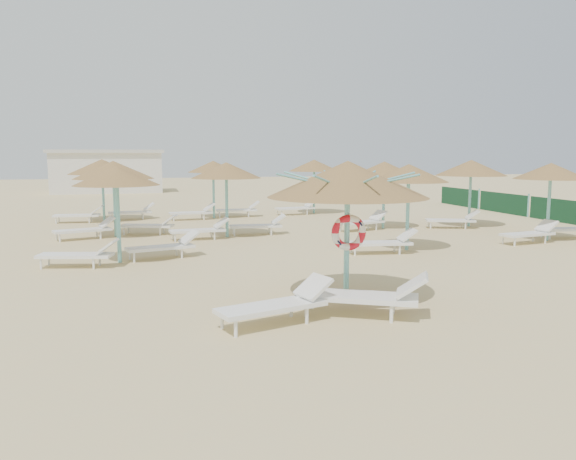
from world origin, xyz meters
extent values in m
plane|color=tan|center=(0.00, 0.00, 0.00)|extent=(120.00, 120.00, 0.00)
cylinder|color=#6EBDBF|center=(0.31, -0.10, 1.18)|extent=(0.11, 0.11, 2.37)
cone|color=olive|center=(0.31, -0.10, 2.48)|extent=(3.16, 3.16, 0.71)
cylinder|color=#6EBDBF|center=(0.31, -0.10, 2.22)|extent=(0.20, 0.20, 0.12)
cylinder|color=#6EBDBF|center=(1.04, -0.10, 2.43)|extent=(1.43, 0.04, 0.36)
cylinder|color=#6EBDBF|center=(0.83, 0.41, 2.43)|extent=(1.04, 1.04, 0.36)
cylinder|color=#6EBDBF|center=(0.31, 0.62, 2.43)|extent=(0.04, 1.43, 0.36)
cylinder|color=#6EBDBF|center=(-0.20, 0.41, 2.43)|extent=(1.04, 1.04, 0.36)
cylinder|color=#6EBDBF|center=(-0.41, -0.10, 2.43)|extent=(1.43, 0.04, 0.36)
cylinder|color=#6EBDBF|center=(-0.20, -0.62, 2.43)|extent=(1.04, 1.04, 0.36)
cylinder|color=#6EBDBF|center=(0.31, -0.83, 2.43)|extent=(0.04, 1.43, 0.36)
cylinder|color=#6EBDBF|center=(0.83, -0.62, 2.43)|extent=(1.04, 1.04, 0.36)
torus|color=red|center=(0.31, -0.20, 1.43)|extent=(0.72, 0.15, 0.72)
cylinder|color=white|center=(-2.19, -1.68, 0.14)|extent=(0.06, 0.06, 0.29)
cylinder|color=white|center=(-2.34, -1.19, 0.14)|extent=(0.06, 0.06, 0.29)
cylinder|color=white|center=(-0.86, -1.27, 0.14)|extent=(0.06, 0.06, 0.29)
cylinder|color=white|center=(-1.01, -0.78, 0.14)|extent=(0.06, 0.06, 0.29)
cube|color=white|center=(-1.48, -1.19, 0.33)|extent=(2.06, 1.19, 0.08)
cube|color=white|center=(-0.64, -0.94, 0.58)|extent=(0.66, 0.74, 0.38)
cylinder|color=white|center=(-0.75, -0.88, 0.16)|extent=(0.07, 0.07, 0.32)
cylinder|color=white|center=(-0.48, -0.37, 0.16)|extent=(0.07, 0.07, 0.32)
cylinder|color=white|center=(0.61, -1.60, 0.16)|extent=(0.07, 0.07, 0.32)
cylinder|color=white|center=(0.87, -1.09, 0.16)|extent=(0.07, 0.07, 0.32)
cube|color=white|center=(0.19, -1.05, 0.36)|extent=(2.24, 1.63, 0.09)
cube|color=white|center=(1.04, -1.51, 0.64)|extent=(0.81, 0.86, 0.41)
cylinder|color=#6EBDBF|center=(-4.22, 5.40, 1.15)|extent=(0.11, 0.11, 2.30)
cone|color=olive|center=(-4.22, 5.40, 2.38)|extent=(2.30, 2.30, 0.52)
cylinder|color=#6EBDBF|center=(-4.22, 5.40, 2.15)|extent=(0.20, 0.20, 0.12)
cylinder|color=white|center=(-6.16, 4.95, 0.14)|extent=(0.06, 0.06, 0.28)
cylinder|color=white|center=(-6.04, 5.43, 0.14)|extent=(0.06, 0.06, 0.28)
cylinder|color=white|center=(-4.85, 4.63, 0.14)|extent=(0.06, 0.06, 0.28)
cylinder|color=white|center=(-4.73, 5.11, 0.14)|extent=(0.06, 0.06, 0.28)
cube|color=white|center=(-5.32, 5.00, 0.32)|extent=(1.99, 1.05, 0.08)
cube|color=white|center=(-4.50, 4.80, 0.56)|extent=(0.61, 0.70, 0.36)
cylinder|color=white|center=(-3.84, 5.27, 0.14)|extent=(0.06, 0.06, 0.28)
cylinder|color=white|center=(-3.96, 5.75, 0.14)|extent=(0.06, 0.06, 0.28)
cylinder|color=white|center=(-2.53, 5.59, 0.14)|extent=(0.06, 0.06, 0.28)
cylinder|color=white|center=(-2.65, 6.07, 0.14)|extent=(0.06, 0.06, 0.28)
cube|color=white|center=(-3.12, 5.70, 0.32)|extent=(1.99, 1.05, 0.08)
cube|color=white|center=(-2.30, 5.90, 0.56)|extent=(0.61, 0.70, 0.36)
cylinder|color=#6EBDBF|center=(-4.52, 10.48, 1.15)|extent=(0.11, 0.11, 2.30)
cone|color=olive|center=(-4.52, 10.48, 2.40)|extent=(2.82, 2.82, 0.63)
cylinder|color=#6EBDBF|center=(-4.52, 10.48, 2.15)|extent=(0.20, 0.20, 0.12)
cylinder|color=white|center=(-6.30, 9.59, 0.14)|extent=(0.06, 0.06, 0.28)
cylinder|color=white|center=(-6.45, 10.07, 0.14)|extent=(0.06, 0.06, 0.28)
cylinder|color=white|center=(-5.01, 10.02, 0.14)|extent=(0.06, 0.06, 0.28)
cylinder|color=white|center=(-5.17, 10.49, 0.14)|extent=(0.06, 0.06, 0.28)
cube|color=white|center=(-5.62, 10.08, 0.32)|extent=(2.00, 1.19, 0.08)
cube|color=white|center=(-4.81, 10.35, 0.56)|extent=(0.65, 0.72, 0.36)
cylinder|color=white|center=(-4.25, 10.80, 0.14)|extent=(0.06, 0.06, 0.28)
cylinder|color=white|center=(-4.10, 11.27, 0.14)|extent=(0.06, 0.06, 0.28)
cylinder|color=white|center=(-2.97, 10.37, 0.14)|extent=(0.06, 0.06, 0.28)
cylinder|color=white|center=(-2.81, 10.85, 0.14)|extent=(0.06, 0.06, 0.28)
cube|color=white|center=(-3.42, 10.78, 0.32)|extent=(2.00, 1.19, 0.08)
cube|color=white|center=(-2.61, 10.51, 0.56)|extent=(0.65, 0.72, 0.36)
cylinder|color=#6EBDBF|center=(-5.21, 15.56, 1.15)|extent=(0.11, 0.11, 2.30)
cone|color=olive|center=(-5.21, 15.56, 2.40)|extent=(2.91, 2.91, 0.65)
cylinder|color=#6EBDBF|center=(-5.21, 15.56, 2.15)|extent=(0.20, 0.20, 0.12)
cylinder|color=white|center=(-7.13, 14.98, 0.14)|extent=(0.06, 0.06, 0.28)
cylinder|color=white|center=(-7.08, 15.48, 0.14)|extent=(0.06, 0.06, 0.28)
cylinder|color=white|center=(-5.78, 14.86, 0.14)|extent=(0.06, 0.06, 0.28)
cylinder|color=white|center=(-5.74, 15.36, 0.14)|extent=(0.06, 0.06, 0.28)
cube|color=white|center=(-6.31, 15.16, 0.32)|extent=(1.95, 0.79, 0.08)
cube|color=white|center=(-5.46, 15.08, 0.56)|extent=(0.54, 0.64, 0.36)
cylinder|color=white|center=(-4.88, 15.54, 0.14)|extent=(0.06, 0.06, 0.28)
cylinder|color=white|center=(-4.93, 16.04, 0.14)|extent=(0.06, 0.06, 0.28)
cylinder|color=white|center=(-3.54, 15.66, 0.14)|extent=(0.06, 0.06, 0.28)
cylinder|color=white|center=(-3.58, 16.16, 0.14)|extent=(0.06, 0.06, 0.28)
cube|color=white|center=(-4.11, 15.86, 0.32)|extent=(1.95, 0.79, 0.08)
cube|color=white|center=(-3.26, 15.94, 0.56)|extent=(0.54, 0.64, 0.36)
cylinder|color=#6EBDBF|center=(-0.65, 9.39, 1.15)|extent=(0.11, 0.11, 2.30)
cone|color=olive|center=(-0.65, 9.39, 2.38)|extent=(2.49, 2.49, 0.56)
cylinder|color=#6EBDBF|center=(-0.65, 9.39, 2.15)|extent=(0.20, 0.20, 0.12)
cylinder|color=white|center=(-2.53, 8.67, 0.14)|extent=(0.06, 0.06, 0.28)
cylinder|color=white|center=(-2.57, 9.17, 0.14)|extent=(0.06, 0.06, 0.28)
cylinder|color=white|center=(-1.18, 8.79, 0.14)|extent=(0.06, 0.06, 0.28)
cylinder|color=white|center=(-1.23, 9.29, 0.14)|extent=(0.06, 0.06, 0.28)
cube|color=white|center=(-1.75, 8.99, 0.32)|extent=(1.95, 0.78, 0.08)
cube|color=white|center=(-0.91, 9.06, 0.56)|extent=(0.53, 0.64, 0.36)
cylinder|color=white|center=(-0.37, 9.51, 0.14)|extent=(0.06, 0.06, 0.28)
cylinder|color=white|center=(-0.33, 10.01, 0.14)|extent=(0.06, 0.06, 0.28)
cylinder|color=white|center=(0.97, 9.40, 0.14)|extent=(0.06, 0.06, 0.28)
cylinder|color=white|center=(1.02, 9.89, 0.14)|extent=(0.06, 0.06, 0.28)
cube|color=white|center=(0.45, 9.69, 0.32)|extent=(1.95, 0.78, 0.08)
cube|color=white|center=(1.29, 9.62, 0.56)|extent=(0.53, 0.64, 0.36)
cylinder|color=#6EBDBF|center=(-0.36, 15.37, 1.15)|extent=(0.11, 0.11, 2.30)
cone|color=olive|center=(-0.36, 15.37, 2.38)|extent=(2.32, 2.32, 0.52)
cylinder|color=#6EBDBF|center=(-0.36, 15.37, 2.15)|extent=(0.20, 0.20, 0.12)
cylinder|color=white|center=(-2.24, 14.65, 0.14)|extent=(0.06, 0.06, 0.28)
cylinder|color=white|center=(-2.28, 15.15, 0.14)|extent=(0.06, 0.06, 0.28)
cylinder|color=white|center=(-0.89, 14.77, 0.14)|extent=(0.06, 0.06, 0.28)
cylinder|color=white|center=(-0.93, 15.27, 0.14)|extent=(0.06, 0.06, 0.28)
cube|color=white|center=(-1.46, 14.97, 0.32)|extent=(1.95, 0.78, 0.08)
cube|color=white|center=(-0.61, 15.05, 0.56)|extent=(0.54, 0.64, 0.36)
cylinder|color=white|center=(-0.08, 15.49, 0.14)|extent=(0.06, 0.06, 0.28)
cylinder|color=white|center=(-0.04, 15.99, 0.14)|extent=(0.06, 0.06, 0.28)
cylinder|color=white|center=(1.27, 15.38, 0.14)|extent=(0.06, 0.06, 0.28)
cylinder|color=white|center=(1.31, 15.87, 0.14)|extent=(0.06, 0.06, 0.28)
cube|color=white|center=(0.74, 15.67, 0.32)|extent=(1.95, 0.78, 0.08)
cube|color=white|center=(1.59, 15.60, 0.56)|extent=(0.54, 0.64, 0.36)
cylinder|color=#6EBDBF|center=(4.33, 5.24, 1.15)|extent=(0.11, 0.11, 2.30)
cone|color=olive|center=(4.33, 5.24, 2.38)|extent=(2.40, 2.40, 0.54)
cylinder|color=#6EBDBF|center=(4.33, 5.24, 2.15)|extent=(0.20, 0.20, 0.12)
cylinder|color=white|center=(2.40, 4.70, 0.14)|extent=(0.06, 0.06, 0.28)
cylinder|color=white|center=(2.47, 5.20, 0.14)|extent=(0.06, 0.06, 0.28)
cylinder|color=white|center=(3.74, 4.52, 0.14)|extent=(0.06, 0.06, 0.28)
cylinder|color=white|center=(3.80, 5.02, 0.14)|extent=(0.06, 0.06, 0.28)
cube|color=white|center=(3.23, 4.84, 0.32)|extent=(1.97, 0.87, 0.08)
cube|color=white|center=(4.07, 4.73, 0.56)|extent=(0.56, 0.66, 0.36)
cylinder|color=#6EBDBF|center=(5.73, 10.11, 1.15)|extent=(0.11, 0.11, 2.30)
cone|color=olive|center=(5.73, 10.11, 2.38)|extent=(2.45, 2.45, 0.55)
cylinder|color=#6EBDBF|center=(5.73, 10.11, 2.15)|extent=(0.20, 0.20, 0.12)
cylinder|color=white|center=(3.93, 9.25, 0.14)|extent=(0.06, 0.06, 0.28)
cylinder|color=white|center=(3.79, 9.73, 0.14)|extent=(0.06, 0.06, 0.28)
cylinder|color=white|center=(5.22, 9.63, 0.14)|extent=(0.06, 0.06, 0.28)
cylinder|color=white|center=(5.08, 10.11, 0.14)|extent=(0.06, 0.06, 0.28)
cube|color=white|center=(4.63, 9.71, 0.32)|extent=(2.00, 1.13, 0.08)
cube|color=white|center=(5.44, 9.95, 0.56)|extent=(0.63, 0.71, 0.36)
cylinder|color=#6EBDBF|center=(4.74, 16.23, 1.15)|extent=(0.11, 0.11, 2.30)
cone|color=olive|center=(4.74, 16.23, 2.39)|extent=(2.53, 2.53, 0.57)
cylinder|color=#6EBDBF|center=(4.74, 16.23, 2.15)|extent=(0.20, 0.20, 0.12)
cylinder|color=white|center=(2.88, 15.49, 0.14)|extent=(0.06, 0.06, 0.28)
cylinder|color=white|center=(2.82, 15.98, 0.14)|extent=(0.06, 0.06, 0.28)
cylinder|color=white|center=(4.22, 15.65, 0.14)|extent=(0.06, 0.06, 0.28)
cylinder|color=white|center=(4.16, 16.14, 0.14)|extent=(0.06, 0.06, 0.28)
cube|color=white|center=(3.64, 15.83, 0.32)|extent=(1.96, 0.85, 0.08)
cube|color=white|center=(4.49, 15.93, 0.56)|extent=(0.55, 0.65, 0.36)
cylinder|color=#6EBDBF|center=(9.85, 5.75, 1.15)|extent=(0.11, 0.11, 2.30)
cone|color=olive|center=(9.85, 5.75, 2.38)|extent=(2.43, 2.43, 0.55)
cylinder|color=#6EBDBF|center=(9.85, 5.75, 2.15)|extent=(0.20, 0.20, 0.12)
cylinder|color=white|center=(8.00, 4.97, 0.14)|extent=(0.06, 0.06, 0.28)
cylinder|color=white|center=(7.92, 5.47, 0.14)|extent=(0.06, 0.06, 0.28)
cylinder|color=white|center=(9.33, 5.19, 0.14)|extent=(0.06, 0.06, 0.28)
cylinder|color=white|center=(9.26, 5.68, 0.14)|extent=(0.06, 0.06, 0.28)
cube|color=white|center=(8.75, 5.35, 0.32)|extent=(1.97, 0.91, 0.08)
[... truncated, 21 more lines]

